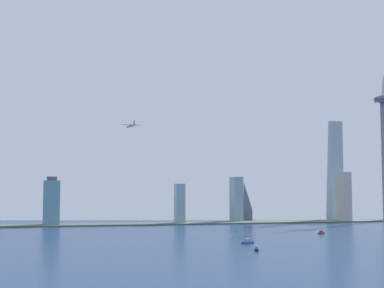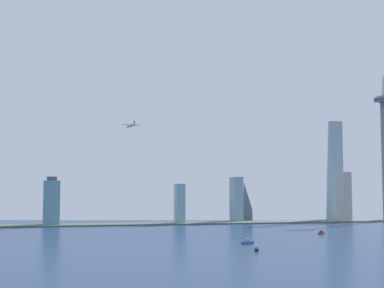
# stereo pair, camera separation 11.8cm
# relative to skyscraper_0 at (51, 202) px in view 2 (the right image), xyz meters

# --- Properties ---
(waterfront_pier) EXTENTS (940.43, 55.98, 2.01)m
(waterfront_pier) POSITION_rel_skyscraper_0_xyz_m (243.71, -4.13, -32.60)
(waterfront_pier) COLOR #4E6153
(waterfront_pier) RESTS_ON ground
(skyscraper_0) EXTENTS (23.51, 22.86, 70.81)m
(skyscraper_0) POSITION_rel_skyscraper_0_xyz_m (0.00, 0.00, 0.00)
(skyscraper_0) COLOR #6193A5
(skyscraper_0) RESTS_ON ground
(skyscraper_1) EXTENTS (13.89, 17.96, 61.04)m
(skyscraper_1) POSITION_rel_skyscraper_0_xyz_m (189.80, -5.78, -3.09)
(skyscraper_1) COLOR #85B0B7
(skyscraper_1) RESTS_ON ground
(skyscraper_3) EXTENTS (15.48, 17.55, 81.82)m
(skyscraper_3) POSITION_rel_skyscraper_0_xyz_m (332.50, 88.37, 0.32)
(skyscraper_3) COLOR slate
(skyscraper_3) RESTS_ON ground
(skyscraper_5) EXTENTS (13.84, 26.00, 80.91)m
(skyscraper_5) POSITION_rel_skyscraper_0_xyz_m (464.02, -14.03, 6.85)
(skyscraper_5) COLOR #BEB6AB
(skyscraper_5) RESTS_ON ground
(skyscraper_6) EXTENTS (14.74, 26.72, 72.97)m
(skyscraper_6) POSITION_rel_skyscraper_0_xyz_m (293.63, 29.97, 2.88)
(skyscraper_6) COLOR #81A6B4
(skyscraper_6) RESTS_ON ground
(skyscraper_7) EXTENTS (22.84, 21.06, 199.09)m
(skyscraper_7) POSITION_rel_skyscraper_0_xyz_m (475.35, 36.81, 51.61)
(skyscraper_7) COLOR #9DB2BC
(skyscraper_7) RESTS_ON ground
(boat_0) EXTENTS (14.24, 11.42, 4.92)m
(boat_0) POSITION_rel_skyscraper_0_xyz_m (172.12, -348.28, -31.84)
(boat_0) COLOR #2A508D
(boat_0) RESTS_ON ground
(boat_1) EXTENTS (10.43, 9.14, 4.02)m
(boat_1) POSITION_rel_skyscraper_0_xyz_m (299.69, -249.79, -32.15)
(boat_1) COLOR #B11E18
(boat_1) RESTS_ON ground
(boat_3) EXTENTS (5.72, 10.20, 11.34)m
(boat_3) POSITION_rel_skyscraper_0_xyz_m (156.33, -411.80, -31.93)
(boat_3) COLOR black
(boat_3) RESTS_ON ground
(channel_buoy_0) EXTENTS (1.91, 1.91, 2.81)m
(channel_buoy_0) POSITION_rel_skyscraper_0_xyz_m (222.07, -172.30, -32.20)
(channel_buoy_0) COLOR green
(channel_buoy_0) RESTS_ON ground
(channel_buoy_1) EXTENTS (1.55, 1.55, 1.69)m
(channel_buoy_1) POSITION_rel_skyscraper_0_xyz_m (212.97, -164.06, -32.76)
(channel_buoy_1) COLOR #E54C19
(channel_buoy_1) RESTS_ON ground
(channel_buoy_2) EXTENTS (1.61, 1.61, 2.22)m
(channel_buoy_2) POSITION_rel_skyscraper_0_xyz_m (250.06, -138.33, -32.50)
(channel_buoy_2) COLOR green
(channel_buoy_2) RESTS_ON ground
(airplane) EXTENTS (29.44, 29.78, 8.31)m
(airplane) POSITION_rel_skyscraper_0_xyz_m (115.69, 5.33, 115.83)
(airplane) COLOR #BEBBBF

